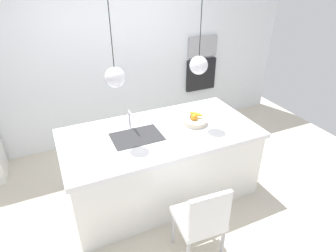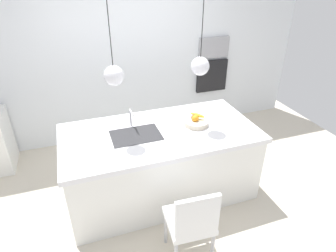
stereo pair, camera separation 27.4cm
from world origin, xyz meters
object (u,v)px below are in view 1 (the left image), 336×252
oven (201,74)px  chair_near (202,219)px  fruit_bowl (195,120)px  microwave (202,46)px

oven → chair_near: oven is taller
fruit_bowl → microwave: bearing=57.5°
oven → fruit_bowl: bearing=-122.5°
fruit_bowl → microwave: size_ratio=0.55×
fruit_bowl → chair_near: (-0.49, -1.06, -0.42)m
microwave → chair_near: size_ratio=0.59×
microwave → chair_near: microwave is taller
fruit_bowl → oven: bearing=57.5°
microwave → oven: bearing=0.0°
microwave → chair_near: (-1.50, -2.63, -0.87)m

